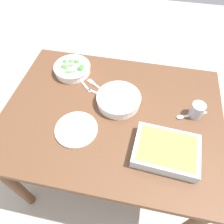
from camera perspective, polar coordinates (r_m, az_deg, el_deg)
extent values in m
plane|color=#B2A899|center=(1.80, 0.00, -14.29)|extent=(6.00, 6.00, 0.00)
cube|color=brown|center=(1.17, 0.00, -0.59)|extent=(1.20, 0.90, 0.04)
cylinder|color=brown|center=(1.74, 20.42, -0.49)|extent=(0.06, 0.06, 0.70)
cylinder|color=brown|center=(1.82, -14.38, 4.95)|extent=(0.06, 0.06, 0.70)
cylinder|color=brown|center=(1.40, 21.08, -26.51)|extent=(0.06, 0.06, 0.70)
cylinder|color=brown|center=(1.51, -25.02, -17.54)|extent=(0.06, 0.06, 0.70)
cylinder|color=white|center=(1.17, 1.80, 3.36)|extent=(0.24, 0.24, 0.05)
torus|color=white|center=(1.16, 1.82, 4.11)|extent=(0.25, 0.25, 0.01)
cylinder|color=#B2844C|center=(1.17, 1.80, 3.45)|extent=(0.20, 0.20, 0.03)
sphere|color=#C66633|center=(1.16, 2.99, 4.18)|extent=(0.02, 0.02, 0.02)
sphere|color=#B2844C|center=(1.16, 0.75, 4.40)|extent=(0.02, 0.02, 0.02)
sphere|color=#C66633|center=(1.16, -0.64, 3.78)|extent=(0.01, 0.01, 0.01)
sphere|color=silver|center=(1.14, 1.24, 3.01)|extent=(0.02, 0.02, 0.02)
sphere|color=#B2844C|center=(1.16, 1.98, 4.23)|extent=(0.01, 0.01, 0.01)
cylinder|color=white|center=(1.38, -10.73, 11.44)|extent=(0.22, 0.22, 0.05)
torus|color=white|center=(1.37, -10.86, 12.10)|extent=(0.23, 0.23, 0.01)
cylinder|color=#8CB272|center=(1.38, -10.74, 11.52)|extent=(0.18, 0.18, 0.02)
sphere|color=#3D7A33|center=(1.40, -12.70, 13.07)|extent=(0.03, 0.03, 0.03)
sphere|color=#3D7A33|center=(1.37, -10.98, 12.10)|extent=(0.02, 0.02, 0.02)
sphere|color=#3D7A33|center=(1.33, -8.65, 11.36)|extent=(0.04, 0.04, 0.04)
sphere|color=#478C38|center=(1.37, -11.76, 11.99)|extent=(0.02, 0.02, 0.02)
sphere|color=#569E42|center=(1.40, -11.15, 13.30)|extent=(0.03, 0.03, 0.03)
sphere|color=#478C38|center=(1.37, -12.96, 11.80)|extent=(0.04, 0.04, 0.04)
sphere|color=#3D7A33|center=(1.32, -10.29, 10.49)|extent=(0.02, 0.02, 0.02)
sphere|color=#478C38|center=(1.36, -12.48, 11.44)|extent=(0.03, 0.03, 0.03)
sphere|color=#569E42|center=(1.35, -8.11, 12.07)|extent=(0.04, 0.04, 0.04)
sphere|color=#478C38|center=(1.33, -12.28, 10.36)|extent=(0.02, 0.02, 0.02)
sphere|color=#478C38|center=(1.39, -9.61, 13.20)|extent=(0.04, 0.04, 0.04)
sphere|color=#569E42|center=(1.32, -11.42, 10.45)|extent=(0.03, 0.03, 0.03)
cube|color=silver|center=(1.03, 14.47, -10.19)|extent=(0.31, 0.24, 0.06)
cube|color=gold|center=(1.02, 14.61, -9.88)|extent=(0.28, 0.21, 0.04)
cylinder|color=#B2BCC6|center=(1.20, 22.12, 0.44)|extent=(0.07, 0.07, 0.08)
cylinder|color=black|center=(1.20, 21.94, 0.08)|extent=(0.06, 0.06, 0.05)
cylinder|color=white|center=(1.10, -9.67, -4.65)|extent=(0.22, 0.22, 0.01)
cube|color=silver|center=(1.24, -3.72, 4.95)|extent=(0.14, 0.05, 0.01)
ellipsoid|color=silver|center=(1.20, -0.28, 3.57)|extent=(0.05, 0.04, 0.01)
cube|color=silver|center=(1.29, -7.52, 7.30)|extent=(0.11, 0.11, 0.01)
ellipsoid|color=silver|center=(1.35, -9.37, 9.47)|extent=(0.05, 0.05, 0.01)
cube|color=silver|center=(1.22, 21.56, -0.68)|extent=(0.13, 0.07, 0.01)
ellipsoid|color=silver|center=(1.18, 18.05, -1.29)|extent=(0.05, 0.04, 0.01)
cube|color=silver|center=(1.26, -3.17, 6.31)|extent=(0.12, 0.09, 0.01)
cube|color=silver|center=(1.31, -5.73, 8.20)|extent=(0.05, 0.04, 0.01)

